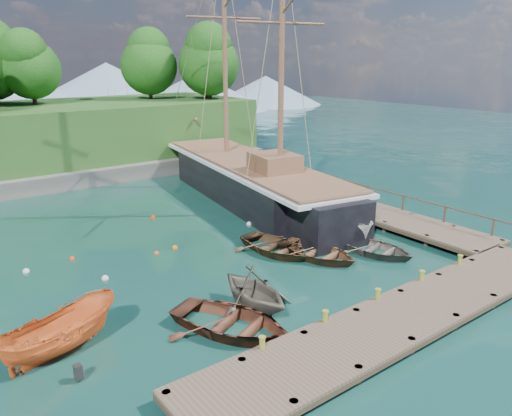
# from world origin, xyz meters

# --- Properties ---
(ground) EXTENTS (160.00, 160.00, 0.00)m
(ground) POSITION_xyz_m (0.00, 0.00, 0.00)
(ground) COLOR #113527
(ground) RESTS_ON ground
(dock_near) EXTENTS (20.00, 3.20, 1.10)m
(dock_near) POSITION_xyz_m (2.00, -6.50, 0.43)
(dock_near) COLOR brown
(dock_near) RESTS_ON ground
(dock_east) EXTENTS (3.20, 24.00, 1.10)m
(dock_east) POSITION_xyz_m (11.50, 7.00, 0.43)
(dock_east) COLOR brown
(dock_east) RESTS_ON ground
(bollard_0) EXTENTS (0.26, 0.26, 0.45)m
(bollard_0) POSITION_xyz_m (-4.00, -5.10, 0.00)
(bollard_0) COLOR olive
(bollard_0) RESTS_ON ground
(bollard_1) EXTENTS (0.26, 0.26, 0.45)m
(bollard_1) POSITION_xyz_m (-1.00, -5.10, 0.00)
(bollard_1) COLOR olive
(bollard_1) RESTS_ON ground
(bollard_2) EXTENTS (0.26, 0.26, 0.45)m
(bollard_2) POSITION_xyz_m (2.00, -5.10, 0.00)
(bollard_2) COLOR olive
(bollard_2) RESTS_ON ground
(bollard_3) EXTENTS (0.26, 0.26, 0.45)m
(bollard_3) POSITION_xyz_m (5.00, -5.10, 0.00)
(bollard_3) COLOR olive
(bollard_3) RESTS_ON ground
(bollard_4) EXTENTS (0.26, 0.26, 0.45)m
(bollard_4) POSITION_xyz_m (8.00, -5.10, 0.00)
(bollard_4) COLOR olive
(bollard_4) RESTS_ON ground
(rowboat_0) EXTENTS (5.33, 6.04, 1.04)m
(rowboat_0) POSITION_xyz_m (-3.67, -2.77, 0.00)
(rowboat_0) COLOR brown
(rowboat_0) RESTS_ON ground
(rowboat_1) EXTENTS (3.41, 3.93, 2.04)m
(rowboat_1) POSITION_xyz_m (-1.92, -1.84, 0.00)
(rowboat_1) COLOR #5E594C
(rowboat_1) RESTS_ON ground
(rowboat_2) EXTENTS (4.07, 5.06, 0.93)m
(rowboat_2) POSITION_xyz_m (4.02, 0.53, 0.00)
(rowboat_2) COLOR brown
(rowboat_2) RESTS_ON ground
(rowboat_3) EXTENTS (3.82, 4.72, 0.87)m
(rowboat_3) POSITION_xyz_m (6.91, -0.93, 0.00)
(rowboat_3) COLOR #5A514B
(rowboat_3) RESTS_ON ground
(rowboat_4) EXTENTS (3.60, 4.79, 0.94)m
(rowboat_4) POSITION_xyz_m (2.75, 2.50, 0.00)
(rowboat_4) COLOR brown
(rowboat_4) RESTS_ON ground
(motorboat_orange) EXTENTS (4.85, 2.91, 1.76)m
(motorboat_orange) POSITION_xyz_m (-9.28, -0.28, 0.00)
(motorboat_orange) COLOR orange
(motorboat_orange) RESTS_ON ground
(cabin_boat_white) EXTENTS (1.92, 4.44, 1.68)m
(cabin_boat_white) POSITION_xyz_m (7.38, 1.87, 0.00)
(cabin_boat_white) COLOR white
(cabin_boat_white) RESTS_ON ground
(schooner) EXTENTS (9.05, 29.27, 21.89)m
(schooner) POSITION_xyz_m (7.94, 11.70, 1.22)
(schooner) COLOR black
(schooner) RESTS_ON ground
(mooring_buoy_0) EXTENTS (0.35, 0.35, 0.35)m
(mooring_buoy_0) POSITION_xyz_m (-5.82, 4.76, 0.00)
(mooring_buoy_0) COLOR silver
(mooring_buoy_0) RESTS_ON ground
(mooring_buoy_1) EXTENTS (0.27, 0.27, 0.27)m
(mooring_buoy_1) POSITION_xyz_m (-2.43, 6.18, 0.00)
(mooring_buoy_1) COLOR #F45219
(mooring_buoy_1) RESTS_ON ground
(mooring_buoy_2) EXTENTS (0.33, 0.33, 0.33)m
(mooring_buoy_2) POSITION_xyz_m (-1.28, 6.29, 0.00)
(mooring_buoy_2) COLOR orange
(mooring_buoy_2) RESTS_ON ground
(mooring_buoy_3) EXTENTS (0.35, 0.35, 0.35)m
(mooring_buoy_3) POSITION_xyz_m (4.39, 7.07, 0.00)
(mooring_buoy_3) COLOR silver
(mooring_buoy_3) RESTS_ON ground
(mooring_buoy_4) EXTENTS (0.30, 0.30, 0.30)m
(mooring_buoy_4) POSITION_xyz_m (-6.30, 8.11, 0.00)
(mooring_buoy_4) COLOR #F5350F
(mooring_buoy_4) RESTS_ON ground
(mooring_buoy_5) EXTENTS (0.32, 0.32, 0.32)m
(mooring_buoy_5) POSITION_xyz_m (0.13, 11.92, 0.00)
(mooring_buoy_5) COLOR #DC3200
(mooring_buoy_5) RESTS_ON ground
(mooring_buoy_6) EXTENTS (0.35, 0.35, 0.35)m
(mooring_buoy_6) POSITION_xyz_m (-8.61, 7.89, 0.00)
(mooring_buoy_6) COLOR silver
(mooring_buoy_6) RESTS_ON ground
(mooring_buoy_7) EXTENTS (0.35, 0.35, 0.35)m
(mooring_buoy_7) POSITION_xyz_m (3.47, 1.76, 0.00)
(mooring_buoy_7) COLOR #FB1E00
(mooring_buoy_7) RESTS_ON ground
(distant_ridge) EXTENTS (117.00, 40.00, 10.00)m
(distant_ridge) POSITION_xyz_m (4.30, 70.00, 4.35)
(distant_ridge) COLOR #728CA5
(distant_ridge) RESTS_ON ground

